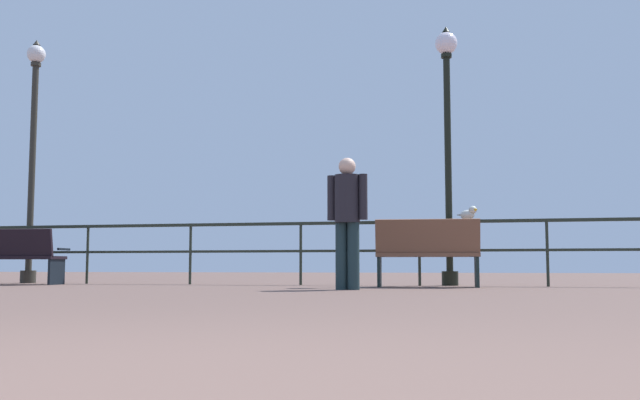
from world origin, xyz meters
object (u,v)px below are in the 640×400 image
Objects in this scene: bench_near_left at (427,250)px; lamppost_left at (33,140)px; person_by_bench at (347,214)px; seagull_on_rail at (468,214)px; bench_far_left at (12,254)px; lamppost_center at (447,121)px.

bench_near_left is 7.44m from lamppost_left.
person_by_bench is at bearing -126.23° from bench_near_left.
lamppost_left is 7.79m from seagull_on_rail.
bench_far_left is 7.32m from lamppost_center.
lamppost_center is (0.26, 1.01, 2.04)m from bench_near_left.
seagull_on_rail is (7.25, 0.79, 0.60)m from bench_far_left.
bench_far_left is 1.06× the size of bench_near_left.
bench_far_left is at bearing -179.99° from bench_near_left.
lamppost_center is 3.01m from person_by_bench.
lamppost_center is 1.52m from seagull_on_rail.
lamppost_left reaches higher than person_by_bench.
lamppost_center reaches higher than bench_far_left.
seagull_on_rail is at bearing -1.68° from lamppost_left.
bench_far_left is 5.92m from person_by_bench.
bench_near_left is at bearing -8.14° from lamppost_left.
bench_far_left is 2.34m from lamppost_left.
person_by_bench is (5.77, -1.25, 0.48)m from bench_far_left.
bench_far_left is at bearing -173.78° from seagull_on_rail.
bench_near_left is 0.88× the size of person_by_bench.
lamppost_center is at bearing 0.00° from lamppost_left.
lamppost_left reaches higher than lamppost_center.
seagull_on_rail is at bearing 6.22° from bench_far_left.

